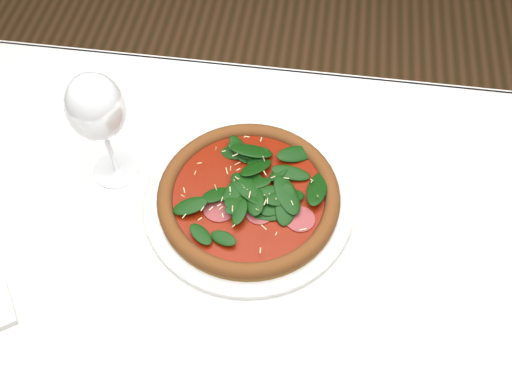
# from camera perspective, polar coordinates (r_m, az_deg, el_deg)

# --- Properties ---
(ground) EXTENTS (6.00, 6.00, 0.00)m
(ground) POSITION_cam_1_polar(r_m,az_deg,el_deg) (1.62, -0.93, -17.89)
(ground) COLOR brown
(ground) RESTS_ON ground
(dining_table) EXTENTS (1.21, 0.81, 0.75)m
(dining_table) POSITION_cam_1_polar(r_m,az_deg,el_deg) (1.02, -1.43, -7.63)
(dining_table) COLOR silver
(dining_table) RESTS_ON ground
(plate) EXTENTS (0.35, 0.35, 0.02)m
(plate) POSITION_cam_1_polar(r_m,az_deg,el_deg) (0.96, -0.73, -0.90)
(plate) COLOR silver
(plate) RESTS_ON dining_table
(pizza) EXTENTS (0.31, 0.31, 0.04)m
(pizza) POSITION_cam_1_polar(r_m,az_deg,el_deg) (0.94, -0.74, -0.22)
(pizza) COLOR #9C6925
(pizza) RESTS_ON plate
(wine_glass) EXTENTS (0.09, 0.09, 0.22)m
(wine_glass) POSITION_cam_1_polar(r_m,az_deg,el_deg) (0.92, -15.68, 7.92)
(wine_glass) COLOR white
(wine_glass) RESTS_ON dining_table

